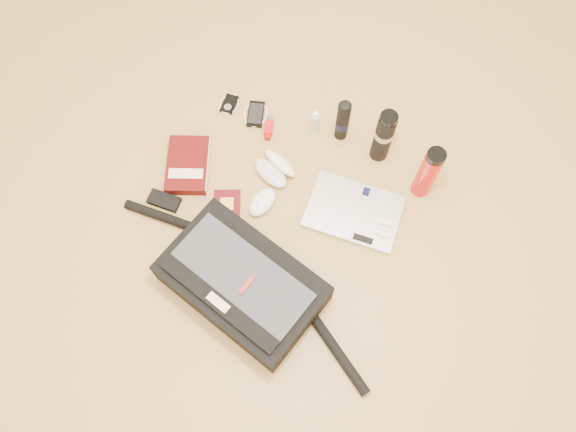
{
  "coord_description": "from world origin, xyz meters",
  "views": [
    {
      "loc": [
        0.32,
        -0.61,
        1.86
      ],
      "look_at": [
        0.04,
        0.08,
        0.06
      ],
      "focal_mm": 35.0,
      "sensor_mm": 36.0,
      "label": 1
    }
  ],
  "objects_px": {
    "laptop": "(354,212)",
    "messenger_bag": "(241,282)",
    "book": "(188,165)",
    "thermos_black": "(383,136)",
    "thermos_red": "(428,173)"
  },
  "relations": [
    {
      "from": "messenger_bag",
      "to": "thermos_black",
      "type": "relative_size",
      "value": 3.96
    },
    {
      "from": "thermos_black",
      "to": "thermos_red",
      "type": "bearing_deg",
      "value": -23.45
    },
    {
      "from": "laptop",
      "to": "thermos_black",
      "type": "height_order",
      "value": "thermos_black"
    },
    {
      "from": "laptop",
      "to": "book",
      "type": "bearing_deg",
      "value": -177.56
    },
    {
      "from": "laptop",
      "to": "thermos_red",
      "type": "relative_size",
      "value": 1.29
    },
    {
      "from": "messenger_bag",
      "to": "laptop",
      "type": "height_order",
      "value": "messenger_bag"
    },
    {
      "from": "book",
      "to": "messenger_bag",
      "type": "bearing_deg",
      "value": -64.0
    },
    {
      "from": "thermos_black",
      "to": "thermos_red",
      "type": "height_order",
      "value": "thermos_red"
    },
    {
      "from": "laptop",
      "to": "thermos_black",
      "type": "xyz_separation_m",
      "value": [
        0.0,
        0.26,
        0.12
      ]
    },
    {
      "from": "messenger_bag",
      "to": "laptop",
      "type": "xyz_separation_m",
      "value": [
        0.26,
        0.4,
        -0.06
      ]
    },
    {
      "from": "laptop",
      "to": "messenger_bag",
      "type": "bearing_deg",
      "value": -125.37
    },
    {
      "from": "messenger_bag",
      "to": "book",
      "type": "relative_size",
      "value": 3.83
    },
    {
      "from": "book",
      "to": "thermos_black",
      "type": "distance_m",
      "value": 0.72
    },
    {
      "from": "thermos_black",
      "to": "messenger_bag",
      "type": "bearing_deg",
      "value": -111.57
    },
    {
      "from": "book",
      "to": "thermos_black",
      "type": "bearing_deg",
      "value": 5.7
    }
  ]
}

